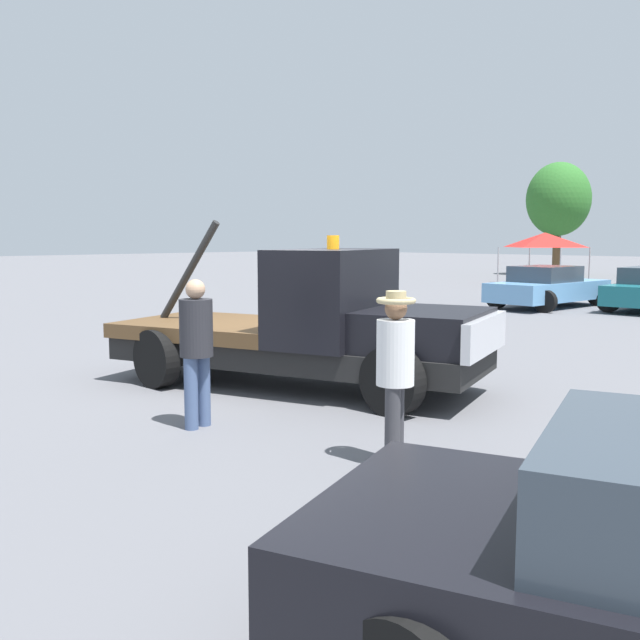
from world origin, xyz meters
The scene contains 7 objects.
ground_plane centered at (0.00, 0.00, 0.00)m, with size 160.00×160.00×0.00m, color slate.
tow_truck centered at (0.33, 0.10, 0.90)m, with size 6.06×3.62×2.51m.
person_near_truck centered at (3.40, -1.98, 1.02)m, with size 0.38×0.38×1.73m.
person_at_hood centered at (0.84, -2.45, 1.02)m, with size 0.39×0.39×1.76m.
parked_car_skyblue centered at (-2.91, 14.20, 0.65)m, with size 2.66×4.85×1.34m.
canopy_tent_red centered at (-8.20, 24.60, 2.12)m, with size 3.18×3.18×2.48m.
tree_left centered at (-11.67, 33.21, 4.47)m, with size 3.73×3.73×6.67m.
Camera 1 is at (7.58, -7.42, 2.24)m, focal length 40.00 mm.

